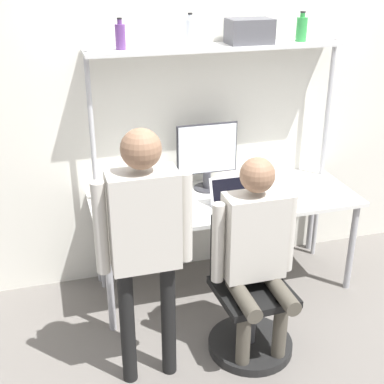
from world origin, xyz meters
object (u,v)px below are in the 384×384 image
monitor (207,153)px  bottle_clear (190,32)px  bottle_purple (120,36)px  storage_box (250,31)px  bottle_green (302,29)px  office_chair (249,309)px  person_standing (144,231)px  person_seated (256,245)px  cell_phone (263,205)px  laptop (232,198)px

monitor → bottle_clear: (-0.13, 0.02, 0.88)m
bottle_purple → storage_box: (0.91, 0.00, -0.00)m
bottle_green → office_chair: bearing=-126.6°
monitor → person_standing: bearing=-123.8°
person_seated → cell_phone: bearing=63.4°
laptop → cell_phone: 0.23m
monitor → person_standing: size_ratio=0.32×
cell_phone → person_seated: person_seated is taller
bottle_green → bottle_clear: size_ratio=0.94×
laptop → person_seated: person_seated is taller
bottle_clear → bottle_green: bearing=-0.0°
person_seated → bottle_clear: bottle_clear is taller
bottle_green → bottle_clear: 0.84m
laptop → office_chair: size_ratio=0.32×
office_chair → bottle_purple: bearing=122.4°
office_chair → monitor: bearing=90.1°
bottle_purple → bottle_green: 1.32m
monitor → cell_phone: monitor is taller
person_standing → storage_box: size_ratio=5.13×
person_seated → storage_box: 1.54m
person_standing → monitor: bearing=56.2°
cell_phone → bottle_purple: bearing=155.1°
laptop → bottle_purple: bottle_purple is taller
cell_phone → bottle_purple: 1.53m
monitor → cell_phone: size_ratio=3.47×
monitor → laptop: bearing=-76.3°
person_standing → bottle_purple: size_ratio=7.87×
bottle_purple → bottle_clear: size_ratio=0.92×
bottle_purple → laptop: bearing=-27.2°
bottle_green → storage_box: bottle_green is taller
monitor → office_chair: bearing=-89.9°
office_chair → bottle_green: (0.71, 0.96, 1.64)m
office_chair → bottle_purple: size_ratio=4.53×
office_chair → bottle_green: bottle_green is taller
cell_phone → bottle_green: bearing=45.4°
monitor → storage_box: storage_box is taller
office_chair → person_standing: bearing=-172.3°
bottle_purple → bottle_green: bearing=0.0°
laptop → bottle_purple: 1.35m
bottle_green → bottle_clear: (-0.84, 0.00, 0.01)m
bottle_green → cell_phone: bearing=-134.6°
office_chair → person_standing: (-0.69, -0.09, 0.74)m
cell_phone → person_standing: 1.20m
cell_phone → person_standing: person_standing is taller
office_chair → person_standing: 1.02m
monitor → office_chair: (0.00, -0.94, -0.76)m
cell_phone → bottle_clear: bearing=135.4°
laptop → bottle_purple: (-0.69, 0.35, 1.11)m
monitor → bottle_purple: 1.07m
monitor → bottle_green: bottle_green is taller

